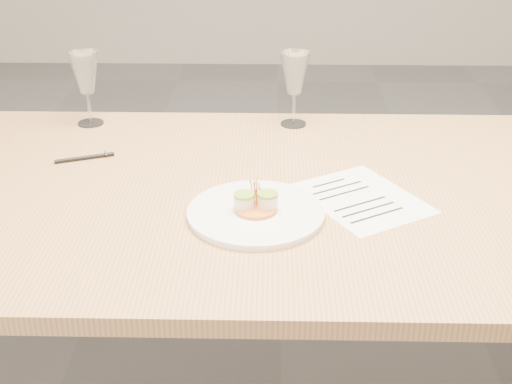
{
  "coord_description": "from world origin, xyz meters",
  "views": [
    {
      "loc": [
        -0.04,
        -1.48,
        1.49
      ],
      "look_at": [
        -0.07,
        -0.11,
        0.8
      ],
      "focal_mm": 50.0,
      "sensor_mm": 36.0,
      "label": 1
    }
  ],
  "objects_px": {
    "recipe_sheet": "(361,199)",
    "wine_glass_1": "(85,74)",
    "dinner_plate": "(256,212)",
    "ballpoint_pen": "(85,158)",
    "wine_glass_2": "(295,75)",
    "dining_table": "(286,215)"
  },
  "relations": [
    {
      "from": "dining_table",
      "to": "recipe_sheet",
      "type": "bearing_deg",
      "value": -14.98
    },
    {
      "from": "dinner_plate",
      "to": "wine_glass_1",
      "type": "distance_m",
      "value": 0.74
    },
    {
      "from": "dining_table",
      "to": "dinner_plate",
      "type": "xyz_separation_m",
      "value": [
        -0.07,
        -0.13,
        0.08
      ]
    },
    {
      "from": "dinner_plate",
      "to": "recipe_sheet",
      "type": "bearing_deg",
      "value": 20.61
    },
    {
      "from": "dining_table",
      "to": "ballpoint_pen",
      "type": "xyz_separation_m",
      "value": [
        -0.51,
        0.16,
        0.07
      ]
    },
    {
      "from": "dinner_plate",
      "to": "wine_glass_2",
      "type": "relative_size",
      "value": 1.42
    },
    {
      "from": "ballpoint_pen",
      "to": "dining_table",
      "type": "bearing_deg",
      "value": -37.99
    },
    {
      "from": "dining_table",
      "to": "dinner_plate",
      "type": "relative_size",
      "value": 8.07
    },
    {
      "from": "dinner_plate",
      "to": "wine_glass_2",
      "type": "distance_m",
      "value": 0.57
    },
    {
      "from": "wine_glass_1",
      "to": "wine_glass_2",
      "type": "relative_size",
      "value": 0.99
    },
    {
      "from": "dining_table",
      "to": "recipe_sheet",
      "type": "distance_m",
      "value": 0.19
    },
    {
      "from": "recipe_sheet",
      "to": "wine_glass_2",
      "type": "xyz_separation_m",
      "value": [
        -0.14,
        0.46,
        0.15
      ]
    },
    {
      "from": "dining_table",
      "to": "wine_glass_2",
      "type": "relative_size",
      "value": 11.5
    },
    {
      "from": "ballpoint_pen",
      "to": "wine_glass_2",
      "type": "relative_size",
      "value": 0.69
    },
    {
      "from": "recipe_sheet",
      "to": "wine_glass_1",
      "type": "bearing_deg",
      "value": 117.06
    },
    {
      "from": "recipe_sheet",
      "to": "ballpoint_pen",
      "type": "height_order",
      "value": "ballpoint_pen"
    },
    {
      "from": "dinner_plate",
      "to": "ballpoint_pen",
      "type": "height_order",
      "value": "dinner_plate"
    },
    {
      "from": "ballpoint_pen",
      "to": "wine_glass_1",
      "type": "relative_size",
      "value": 0.69
    },
    {
      "from": "dinner_plate",
      "to": "dining_table",
      "type": "bearing_deg",
      "value": 62.75
    },
    {
      "from": "ballpoint_pen",
      "to": "wine_glass_1",
      "type": "bearing_deg",
      "value": 78.76
    },
    {
      "from": "dining_table",
      "to": "dinner_plate",
      "type": "height_order",
      "value": "dinner_plate"
    },
    {
      "from": "wine_glass_2",
      "to": "dining_table",
      "type": "bearing_deg",
      "value": -93.47
    }
  ]
}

